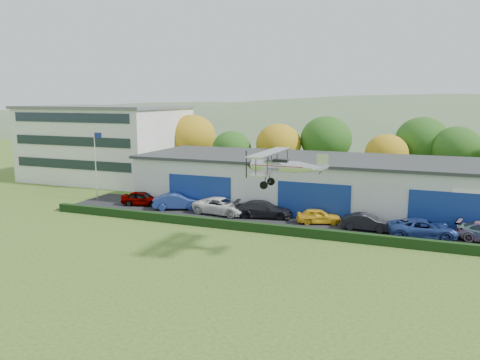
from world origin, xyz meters
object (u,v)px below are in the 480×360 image
(car_5, at_px, (367,222))
(biplane, at_px, (282,165))
(car_3, at_px, (263,209))
(flagpole, at_px, (96,158))
(office_block, at_px, (107,142))
(car_6, at_px, (423,229))
(car_0, at_px, (142,198))
(car_2, at_px, (222,206))
(hangar, at_px, (326,183))
(car_4, at_px, (318,216))
(car_1, at_px, (177,201))

(car_5, relative_size, biplane, 0.63)
(car_3, bearing_deg, flagpole, 76.29)
(office_block, bearing_deg, car_3, -26.16)
(office_block, relative_size, car_6, 3.68)
(car_0, height_order, car_6, car_6)
(car_2, bearing_deg, hangar, -45.65)
(office_block, height_order, flagpole, office_block)
(office_block, height_order, car_4, office_block)
(car_3, bearing_deg, car_1, 78.81)
(car_0, xyz_separation_m, car_4, (19.35, -0.55, -0.08))
(car_4, xyz_separation_m, car_5, (4.45, -0.73, 0.03))
(car_4, bearing_deg, car_6, -117.35)
(car_0, xyz_separation_m, biplane, (18.77, -10.67, 5.98))
(car_0, relative_size, car_1, 0.89)
(car_1, bearing_deg, flagpole, 61.34)
(flagpole, height_order, car_1, flagpole)
(car_4, bearing_deg, office_block, 48.64)
(car_5, bearing_deg, hangar, 35.91)
(office_block, height_order, car_0, office_block)
(flagpole, relative_size, car_6, 1.43)
(biplane, bearing_deg, car_2, 132.56)
(car_1, distance_m, car_3, 9.44)
(car_4, distance_m, car_5, 4.51)
(car_4, height_order, car_6, car_6)
(car_2, bearing_deg, car_6, -88.38)
(car_2, relative_size, car_5, 1.33)
(flagpole, height_order, car_2, flagpole)
(car_2, height_order, biplane, biplane)
(car_0, distance_m, car_1, 4.45)
(hangar, height_order, car_4, hangar)
(car_1, distance_m, car_6, 24.06)
(office_block, xyz_separation_m, car_2, (24.00, -14.12, -4.35))
(car_2, xyz_separation_m, car_5, (14.22, -0.80, -0.09))
(flagpole, xyz_separation_m, biplane, (25.08, -11.31, 2.01))
(car_4, distance_m, biplane, 11.81)
(car_5, bearing_deg, office_block, 71.10)
(car_2, distance_m, car_4, 9.77)
(flagpole, xyz_separation_m, car_2, (15.89, -1.12, -3.93))
(office_block, relative_size, flagpole, 2.57)
(car_3, relative_size, car_4, 1.38)
(car_3, xyz_separation_m, car_6, (14.56, -1.69, -0.03))
(flagpole, xyz_separation_m, car_1, (10.75, -0.90, -3.91))
(flagpole, height_order, car_5, flagpole)
(car_1, distance_m, car_5, 19.39)
(car_2, bearing_deg, car_3, -81.04)
(hangar, distance_m, car_1, 15.82)
(car_5, bearing_deg, flagpole, 88.78)
(car_1, bearing_deg, car_6, -117.93)
(car_3, bearing_deg, car_5, -106.98)
(hangar, bearing_deg, car_2, -141.74)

